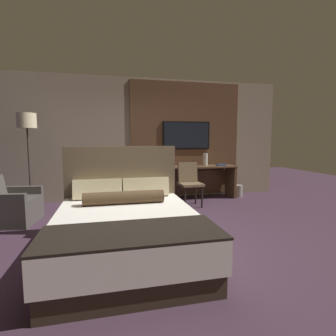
{
  "coord_description": "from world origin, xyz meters",
  "views": [
    {
      "loc": [
        -0.62,
        -3.56,
        1.39
      ],
      "look_at": [
        0.42,
        0.9,
        0.89
      ],
      "focal_mm": 28.0,
      "sensor_mm": 36.0,
      "label": 1
    }
  ],
  "objects_px": {
    "tv": "(186,135)",
    "desk_chair": "(189,180)",
    "armchair_by_window": "(10,207)",
    "bed": "(127,229)",
    "desk": "(189,176)",
    "vase_tall": "(205,159)",
    "book": "(221,165)",
    "floor_lamp": "(27,129)",
    "waste_bin": "(238,191)"
  },
  "relations": [
    {
      "from": "desk_chair",
      "to": "book",
      "type": "xyz_separation_m",
      "value": [
        0.98,
        0.58,
        0.24
      ]
    },
    {
      "from": "floor_lamp",
      "to": "vase_tall",
      "type": "height_order",
      "value": "floor_lamp"
    },
    {
      "from": "armchair_by_window",
      "to": "book",
      "type": "relative_size",
      "value": 3.67
    },
    {
      "from": "bed",
      "to": "desk_chair",
      "type": "bearing_deg",
      "value": 55.43
    },
    {
      "from": "desk_chair",
      "to": "armchair_by_window",
      "type": "bearing_deg",
      "value": -175.26
    },
    {
      "from": "desk",
      "to": "book",
      "type": "bearing_deg",
      "value": -6.56
    },
    {
      "from": "floor_lamp",
      "to": "waste_bin",
      "type": "xyz_separation_m",
      "value": [
        4.56,
        0.32,
        -1.45
      ]
    },
    {
      "from": "vase_tall",
      "to": "waste_bin",
      "type": "bearing_deg",
      "value": -11.65
    },
    {
      "from": "tv",
      "to": "desk_chair",
      "type": "height_order",
      "value": "tv"
    },
    {
      "from": "floor_lamp",
      "to": "vase_tall",
      "type": "xyz_separation_m",
      "value": [
        3.76,
        0.49,
        -0.67
      ]
    },
    {
      "from": "bed",
      "to": "book",
      "type": "height_order",
      "value": "bed"
    },
    {
      "from": "desk_chair",
      "to": "floor_lamp",
      "type": "xyz_separation_m",
      "value": [
        -3.12,
        0.25,
        1.04
      ]
    },
    {
      "from": "bed",
      "to": "vase_tall",
      "type": "height_order",
      "value": "bed"
    },
    {
      "from": "bed",
      "to": "floor_lamp",
      "type": "bearing_deg",
      "value": 124.9
    },
    {
      "from": "desk_chair",
      "to": "tv",
      "type": "bearing_deg",
      "value": 73.9
    },
    {
      "from": "bed",
      "to": "book",
      "type": "relative_size",
      "value": 8.93
    },
    {
      "from": "floor_lamp",
      "to": "tv",
      "type": "bearing_deg",
      "value": 10.83
    },
    {
      "from": "desk",
      "to": "desk_chair",
      "type": "bearing_deg",
      "value": -107.07
    },
    {
      "from": "book",
      "to": "waste_bin",
      "type": "xyz_separation_m",
      "value": [
        0.46,
        -0.0,
        -0.65
      ]
    },
    {
      "from": "desk",
      "to": "desk_chair",
      "type": "relative_size",
      "value": 2.39
    },
    {
      "from": "bed",
      "to": "desk_chair",
      "type": "xyz_separation_m",
      "value": [
        1.46,
        2.12,
        0.22
      ]
    },
    {
      "from": "tv",
      "to": "vase_tall",
      "type": "bearing_deg",
      "value": -19.18
    },
    {
      "from": "tv",
      "to": "waste_bin",
      "type": "distance_m",
      "value": 1.86
    },
    {
      "from": "bed",
      "to": "book",
      "type": "xyz_separation_m",
      "value": [
        2.44,
        2.7,
        0.46
      ]
    },
    {
      "from": "vase_tall",
      "to": "book",
      "type": "relative_size",
      "value": 1.2
    },
    {
      "from": "bed",
      "to": "armchair_by_window",
      "type": "relative_size",
      "value": 2.43
    },
    {
      "from": "armchair_by_window",
      "to": "book",
      "type": "xyz_separation_m",
      "value": [
        4.23,
        1.03,
        0.52
      ]
    },
    {
      "from": "bed",
      "to": "floor_lamp",
      "type": "xyz_separation_m",
      "value": [
        -1.66,
        2.38,
        1.26
      ]
    },
    {
      "from": "armchair_by_window",
      "to": "bed",
      "type": "bearing_deg",
      "value": -125.66
    },
    {
      "from": "floor_lamp",
      "to": "bed",
      "type": "bearing_deg",
      "value": -55.1
    },
    {
      "from": "desk",
      "to": "vase_tall",
      "type": "relative_size",
      "value": 7.74
    },
    {
      "from": "armchair_by_window",
      "to": "waste_bin",
      "type": "distance_m",
      "value": 4.81
    },
    {
      "from": "bed",
      "to": "armchair_by_window",
      "type": "bearing_deg",
      "value": 136.99
    },
    {
      "from": "book",
      "to": "vase_tall",
      "type": "bearing_deg",
      "value": 154.52
    },
    {
      "from": "waste_bin",
      "to": "bed",
      "type": "bearing_deg",
      "value": -137.12
    },
    {
      "from": "bed",
      "to": "vase_tall",
      "type": "distance_m",
      "value": 3.6
    },
    {
      "from": "desk_chair",
      "to": "bed",
      "type": "bearing_deg",
      "value": -127.73
    },
    {
      "from": "armchair_by_window",
      "to": "desk_chair",
      "type": "bearing_deg",
      "value": -74.74
    },
    {
      "from": "desk",
      "to": "floor_lamp",
      "type": "bearing_deg",
      "value": -172.94
    },
    {
      "from": "floor_lamp",
      "to": "desk",
      "type": "bearing_deg",
      "value": 7.06
    },
    {
      "from": "vase_tall",
      "to": "bed",
      "type": "bearing_deg",
      "value": -126.29
    },
    {
      "from": "tv",
      "to": "desk_chair",
      "type": "bearing_deg",
      "value": -102.94
    },
    {
      "from": "vase_tall",
      "to": "book",
      "type": "distance_m",
      "value": 0.4
    },
    {
      "from": "desk",
      "to": "waste_bin",
      "type": "relative_size",
      "value": 7.78
    },
    {
      "from": "tv",
      "to": "floor_lamp",
      "type": "relative_size",
      "value": 0.62
    },
    {
      "from": "tv",
      "to": "desk_chair",
      "type": "xyz_separation_m",
      "value": [
        -0.2,
        -0.89,
        -0.94
      ]
    },
    {
      "from": "tv",
      "to": "waste_bin",
      "type": "bearing_deg",
      "value": -14.35
    },
    {
      "from": "floor_lamp",
      "to": "book",
      "type": "bearing_deg",
      "value": 4.51
    },
    {
      "from": "tv",
      "to": "armchair_by_window",
      "type": "distance_m",
      "value": 3.9
    },
    {
      "from": "desk",
      "to": "tv",
      "type": "xyz_separation_m",
      "value": [
        0.0,
        0.22,
        0.95
      ]
    }
  ]
}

